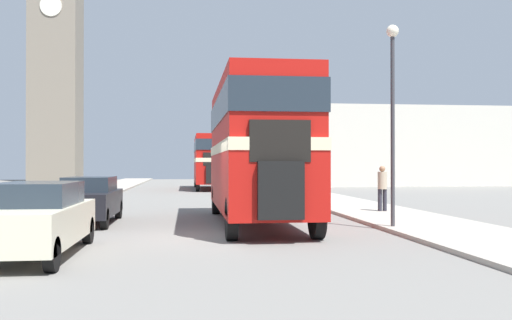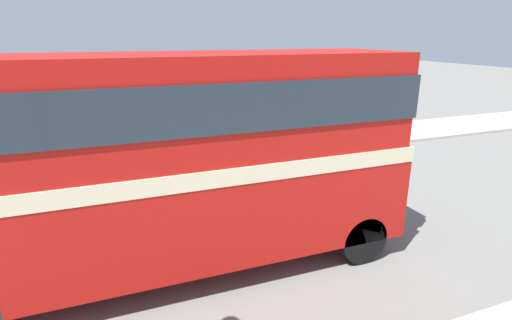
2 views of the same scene
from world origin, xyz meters
TOP-DOWN VIEW (x-y plane):
  - ground_plane at (0.00, 0.00)m, footprint 120.00×120.00m
  - sidewalk_left at (-6.75, 0.00)m, footprint 3.50×120.00m
  - double_decker_bus at (1.61, 3.25)m, footprint 2.50×9.82m
  - car_parked_mid at (-3.74, 4.01)m, footprint 1.65×4.36m

SIDE VIEW (x-z plane):
  - ground_plane at x=0.00m, z-range 0.00..0.00m
  - sidewalk_left at x=-6.75m, z-range 0.00..0.12m
  - car_parked_mid at x=-3.74m, z-range 0.02..1.54m
  - double_decker_bus at x=1.61m, z-range 0.42..4.89m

